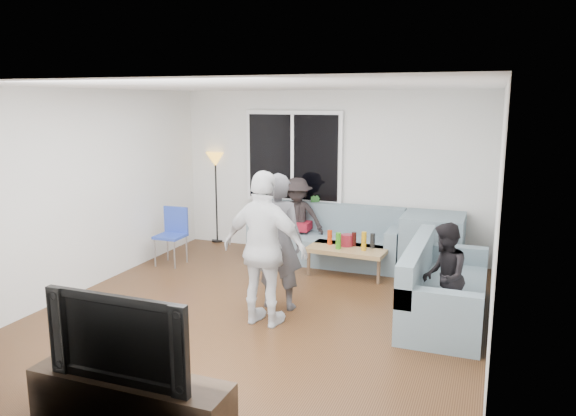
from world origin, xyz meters
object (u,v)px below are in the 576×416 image
at_px(floor_lamp, 216,198).
at_px(player_left, 278,242).
at_px(coffee_table, 347,261).
at_px(tv_console, 131,403).
at_px(television, 127,334).
at_px(spectator_right, 444,277).
at_px(sofa_right_section, 446,282).
at_px(sofa_back_section, 326,234).
at_px(spectator_back, 297,218).
at_px(side_chair, 170,237).
at_px(player_right, 265,249).

xyz_separation_m(floor_lamp, player_left, (2.17, -2.52, 0.04)).
relative_size(coffee_table, floor_lamp, 0.71).
bearing_deg(coffee_table, tv_console, -97.51).
relative_size(tv_console, television, 1.36).
xyz_separation_m(player_left, spectator_right, (1.90, 0.03, -0.23)).
distance_m(sofa_right_section, floor_lamp, 4.60).
bearing_deg(sofa_back_section, coffee_table, -47.18).
height_order(spectator_right, spectator_back, spectator_back).
xyz_separation_m(sofa_back_section, player_left, (0.03, -2.04, 0.39)).
distance_m(coffee_table, spectator_right, 2.11).
height_order(side_chair, spectator_back, spectator_back).
height_order(player_left, player_right, player_right).
relative_size(sofa_back_section, player_right, 1.34).
bearing_deg(player_right, tv_console, 91.80).
height_order(floor_lamp, player_right, player_right).
bearing_deg(player_right, sofa_back_section, -82.46).
distance_m(floor_lamp, television, 5.64).
distance_m(side_chair, player_left, 2.44).
distance_m(sofa_right_section, player_left, 1.98).
height_order(side_chair, tv_console, side_chair).
distance_m(player_right, television, 2.22).
bearing_deg(spectator_back, player_right, -85.98).
bearing_deg(floor_lamp, spectator_right, -31.43).
bearing_deg(floor_lamp, sofa_back_section, -12.65).
height_order(sofa_back_section, spectator_right, spectator_right).
relative_size(player_left, spectator_back, 1.28).
distance_m(sofa_right_section, television, 3.73).
bearing_deg(sofa_back_section, player_right, -88.27).
height_order(coffee_table, tv_console, tv_console).
bearing_deg(floor_lamp, side_chair, -90.00).
distance_m(spectator_back, television, 4.82).
relative_size(sofa_back_section, player_left, 1.41).
height_order(sofa_right_section, coffee_table, sofa_right_section).
height_order(spectator_back, television, spectator_back).
relative_size(player_left, television, 1.39).
relative_size(side_chair, floor_lamp, 0.55).
bearing_deg(television, player_left, 87.75).
xyz_separation_m(sofa_right_section, floor_lamp, (-4.07, 2.12, 0.36)).
relative_size(sofa_right_section, player_left, 1.22).
relative_size(sofa_right_section, floor_lamp, 1.28).
bearing_deg(sofa_back_section, player_left, -89.18).
distance_m(coffee_table, player_left, 1.70).
xyz_separation_m(sofa_back_section, sofa_right_section, (1.93, -1.64, 0.00)).
bearing_deg(coffee_table, floor_lamp, 159.10).
distance_m(floor_lamp, player_left, 3.32).
xyz_separation_m(spectator_right, spectator_back, (-2.41, 2.04, 0.05)).
xyz_separation_m(side_chair, player_right, (2.22, -1.56, 0.43)).
distance_m(floor_lamp, player_right, 3.76).
height_order(spectator_back, tv_console, spectator_back).
relative_size(sofa_right_section, tv_console, 1.25).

